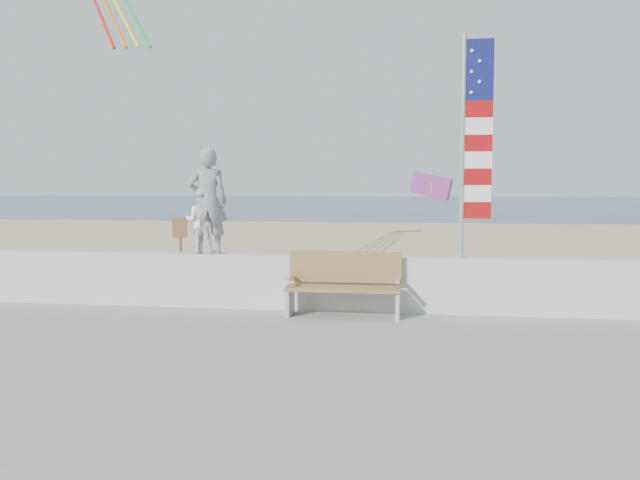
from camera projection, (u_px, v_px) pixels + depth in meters
The scene contains 10 objects.
ground at pixel (286, 348), 9.30m from camera, with size 220.00×220.00×0.00m, color #314963.
sand at pixel (352, 266), 18.16m from camera, with size 90.00×40.00×0.08m, color tan.
boardwalk at pixel (187, 454), 5.34m from camera, with size 50.00×12.40×0.10m, color gray.
seawall at pixel (310, 282), 11.21m from camera, with size 30.00×0.35×0.90m, color silver.
adult at pixel (208, 201), 11.36m from camera, with size 0.65×0.42×1.77m, color gray.
child at pixel (201, 221), 11.40m from camera, with size 0.53×0.42×1.10m, color white.
bench at pixel (344, 283), 10.67m from camera, with size 1.80×0.57×1.00m.
flag at pixel (471, 137), 10.64m from camera, with size 0.50×0.08×3.50m.
parafoil_kite at pixel (433, 186), 14.68m from camera, with size 0.94×0.44×0.62m.
sign at pixel (180, 246), 14.32m from camera, with size 0.32×0.07×1.46m.
Camera 1 is at (1.81, -8.97, 2.26)m, focal length 38.00 mm.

